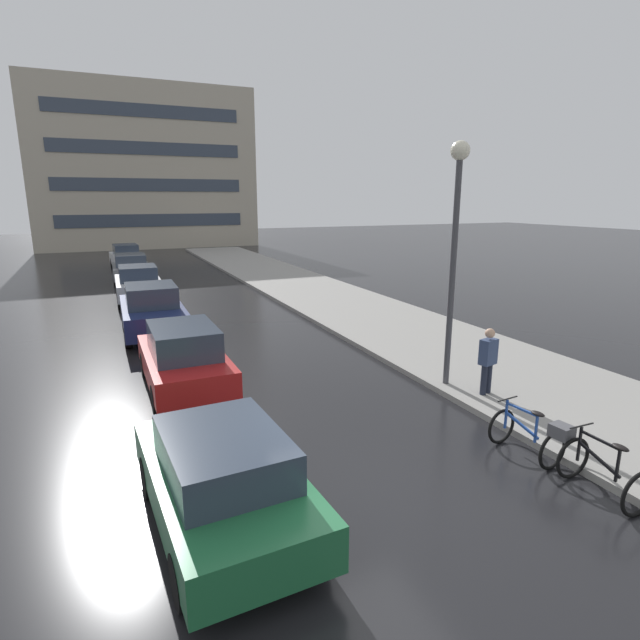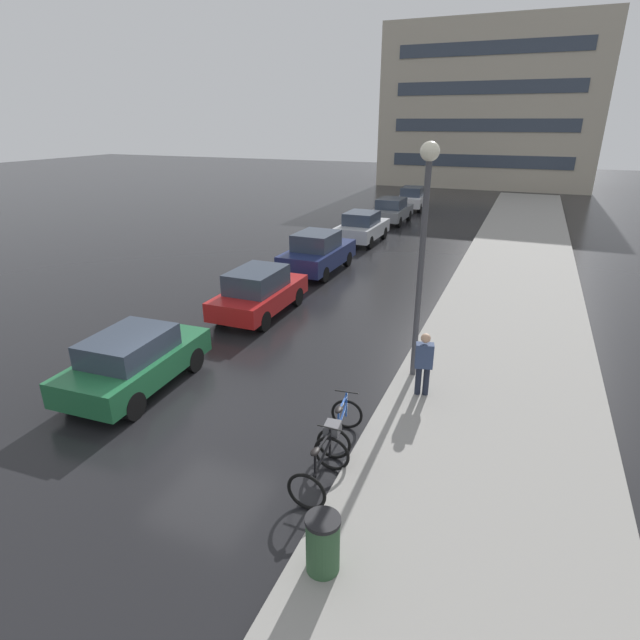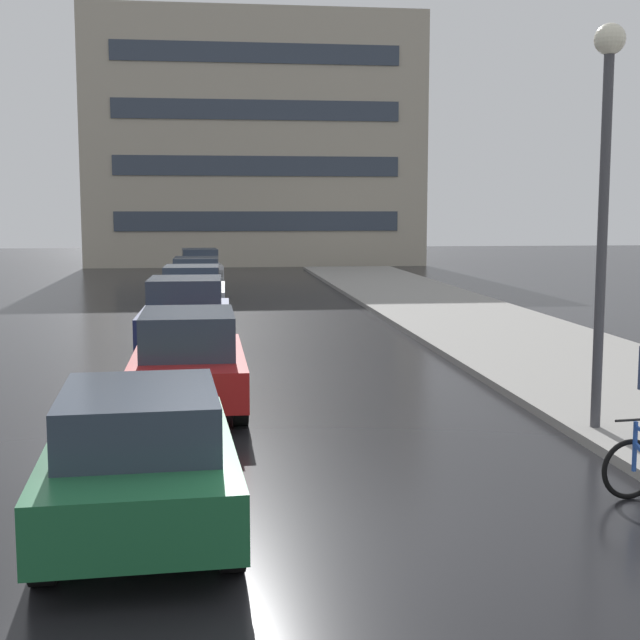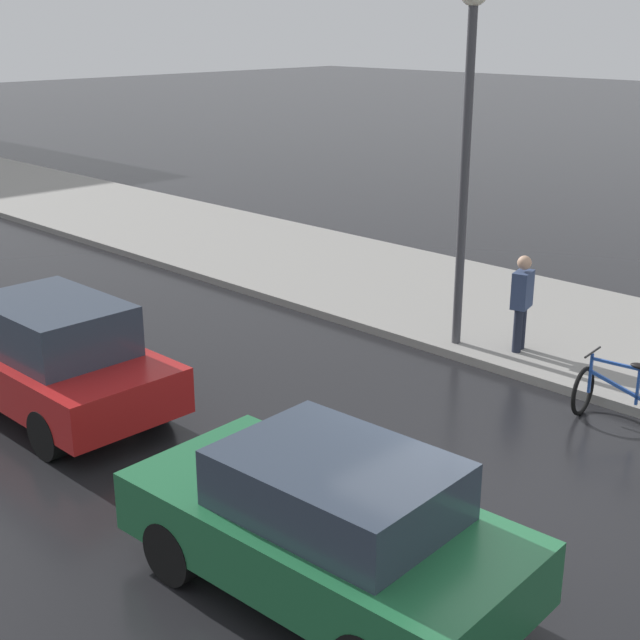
{
  "view_description": "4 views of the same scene",
  "coord_description": "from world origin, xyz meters",
  "px_view_note": "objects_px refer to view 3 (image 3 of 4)",
  "views": [
    {
      "loc": [
        -3.37,
        -5.8,
        4.47
      ],
      "look_at": [
        1.35,
        4.96,
        1.61
      ],
      "focal_mm": 28.0,
      "sensor_mm": 36.0,
      "label": 1
    },
    {
      "loc": [
        6.1,
        -7.87,
        6.11
      ],
      "look_at": [
        1.56,
        3.09,
        1.34
      ],
      "focal_mm": 28.0,
      "sensor_mm": 36.0,
      "label": 2
    },
    {
      "loc": [
        -1.41,
        -8.42,
        3.19
      ],
      "look_at": [
        0.07,
        3.62,
        1.7
      ],
      "focal_mm": 50.0,
      "sensor_mm": 36.0,
      "label": 3
    },
    {
      "loc": [
        -7.2,
        -4.59,
        5.1
      ],
      "look_at": [
        1.75,
        4.27,
        0.84
      ],
      "focal_mm": 50.0,
      "sensor_mm": 36.0,
      "label": 4
    }
  ],
  "objects_px": {
    "car_silver": "(192,294)",
    "car_grey": "(197,279)",
    "streetlamp": "(605,162)",
    "car_red": "(189,360)",
    "car_white": "(200,268)",
    "car_green": "(141,457)",
    "car_navy": "(186,317)"
  },
  "relations": [
    {
      "from": "car_red",
      "to": "car_grey",
      "type": "distance_m",
      "value": 17.43
    },
    {
      "from": "car_green",
      "to": "streetlamp",
      "type": "bearing_deg",
      "value": 26.4
    },
    {
      "from": "streetlamp",
      "to": "car_red",
      "type": "bearing_deg",
      "value": 156.64
    },
    {
      "from": "car_green",
      "to": "car_white",
      "type": "xyz_separation_m",
      "value": [
        0.25,
        28.53,
        0.05
      ]
    },
    {
      "from": "car_red",
      "to": "car_white",
      "type": "distance_m",
      "value": 23.01
    },
    {
      "from": "car_silver",
      "to": "car_grey",
      "type": "height_order",
      "value": "car_silver"
    },
    {
      "from": "car_silver",
      "to": "car_white",
      "type": "xyz_separation_m",
      "value": [
        0.08,
        11.46,
        -0.0
      ]
    },
    {
      "from": "car_navy",
      "to": "car_silver",
      "type": "relative_size",
      "value": 1.08
    },
    {
      "from": "car_silver",
      "to": "car_grey",
      "type": "relative_size",
      "value": 1.03
    },
    {
      "from": "car_green",
      "to": "car_white",
      "type": "height_order",
      "value": "car_white"
    },
    {
      "from": "car_red",
      "to": "car_white",
      "type": "relative_size",
      "value": 1.01
    },
    {
      "from": "car_red",
      "to": "car_navy",
      "type": "distance_m",
      "value": 5.47
    },
    {
      "from": "car_green",
      "to": "car_navy",
      "type": "height_order",
      "value": "car_navy"
    },
    {
      "from": "car_red",
      "to": "car_navy",
      "type": "bearing_deg",
      "value": 91.93
    },
    {
      "from": "car_navy",
      "to": "car_grey",
      "type": "xyz_separation_m",
      "value": [
        0.05,
        11.97,
        -0.05
      ]
    },
    {
      "from": "car_green",
      "to": "car_silver",
      "type": "distance_m",
      "value": 17.07
    },
    {
      "from": "car_silver",
      "to": "car_white",
      "type": "height_order",
      "value": "car_silver"
    },
    {
      "from": "car_silver",
      "to": "car_white",
      "type": "distance_m",
      "value": 11.46
    },
    {
      "from": "car_silver",
      "to": "streetlamp",
      "type": "xyz_separation_m",
      "value": [
        5.94,
        -14.04,
        3.05
      ]
    },
    {
      "from": "car_silver",
      "to": "car_white",
      "type": "bearing_deg",
      "value": 89.6
    },
    {
      "from": "car_red",
      "to": "car_green",
      "type": "bearing_deg",
      "value": -93.53
    },
    {
      "from": "car_navy",
      "to": "car_grey",
      "type": "bearing_deg",
      "value": 89.75
    },
    {
      "from": "car_silver",
      "to": "car_green",
      "type": "bearing_deg",
      "value": -90.57
    },
    {
      "from": "car_red",
      "to": "streetlamp",
      "type": "height_order",
      "value": "streetlamp"
    },
    {
      "from": "car_grey",
      "to": "streetlamp",
      "type": "distance_m",
      "value": 21.0
    },
    {
      "from": "car_grey",
      "to": "streetlamp",
      "type": "bearing_deg",
      "value": -73.5
    },
    {
      "from": "car_navy",
      "to": "streetlamp",
      "type": "distance_m",
      "value": 10.38
    },
    {
      "from": "car_white",
      "to": "car_green",
      "type": "bearing_deg",
      "value": -90.5
    },
    {
      "from": "streetlamp",
      "to": "car_silver",
      "type": "bearing_deg",
      "value": 112.93
    },
    {
      "from": "car_navy",
      "to": "streetlamp",
      "type": "height_order",
      "value": "streetlamp"
    },
    {
      "from": "car_green",
      "to": "car_white",
      "type": "bearing_deg",
      "value": 89.5
    },
    {
      "from": "car_white",
      "to": "car_silver",
      "type": "bearing_deg",
      "value": -90.4
    }
  ]
}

